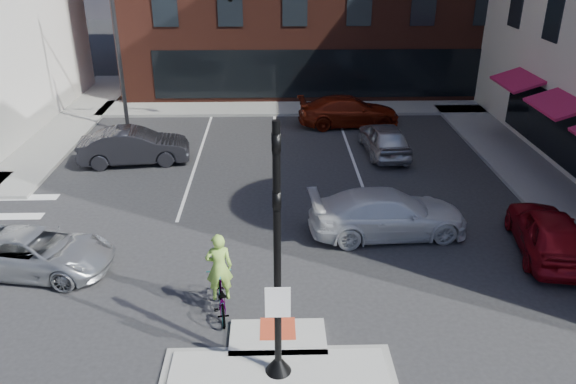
{
  "coord_description": "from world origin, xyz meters",
  "views": [
    {
      "loc": [
        -0.04,
        -9.58,
        9.24
      ],
      "look_at": [
        0.37,
        6.11,
        2.0
      ],
      "focal_mm": 35.0,
      "sensor_mm": 36.0,
      "label": 1
    }
  ],
  "objects_px": {
    "bg_car_red": "(349,111)",
    "bg_car_dark": "(134,146)",
    "white_pickup": "(388,213)",
    "silver_suv": "(36,252)",
    "red_sedan": "(548,232)",
    "bg_car_silver": "(384,139)",
    "cyclist": "(220,287)"
  },
  "relations": [
    {
      "from": "bg_car_red",
      "to": "bg_car_dark",
      "type": "bearing_deg",
      "value": 112.62
    },
    {
      "from": "white_pickup",
      "to": "silver_suv",
      "type": "bearing_deg",
      "value": 95.54
    },
    {
      "from": "red_sedan",
      "to": "bg_car_dark",
      "type": "relative_size",
      "value": 0.94
    },
    {
      "from": "silver_suv",
      "to": "bg_car_silver",
      "type": "bearing_deg",
      "value": -42.48
    },
    {
      "from": "cyclist",
      "to": "silver_suv",
      "type": "bearing_deg",
      "value": -30.0
    },
    {
      "from": "silver_suv",
      "to": "red_sedan",
      "type": "xyz_separation_m",
      "value": [
        15.67,
        0.61,
        0.11
      ]
    },
    {
      "from": "white_pickup",
      "to": "cyclist",
      "type": "xyz_separation_m",
      "value": [
        -5.24,
        -4.2,
        0.03
      ]
    },
    {
      "from": "silver_suv",
      "to": "bg_car_red",
      "type": "height_order",
      "value": "bg_car_red"
    },
    {
      "from": "silver_suv",
      "to": "bg_car_red",
      "type": "bearing_deg",
      "value": -29.32
    },
    {
      "from": "cyclist",
      "to": "bg_car_red",
      "type": "bearing_deg",
      "value": -117.39
    },
    {
      "from": "white_pickup",
      "to": "bg_car_silver",
      "type": "xyz_separation_m",
      "value": [
        1.26,
        7.57,
        -0.03
      ]
    },
    {
      "from": "bg_car_red",
      "to": "silver_suv",
      "type": "bearing_deg",
      "value": 136.99
    },
    {
      "from": "white_pickup",
      "to": "cyclist",
      "type": "height_order",
      "value": "cyclist"
    },
    {
      "from": "white_pickup",
      "to": "bg_car_dark",
      "type": "relative_size",
      "value": 1.12
    },
    {
      "from": "silver_suv",
      "to": "bg_car_silver",
      "type": "distance_m",
      "value": 15.48
    },
    {
      "from": "red_sedan",
      "to": "bg_car_red",
      "type": "xyz_separation_m",
      "value": [
        -4.6,
        13.24,
        0.01
      ]
    },
    {
      "from": "silver_suv",
      "to": "cyclist",
      "type": "distance_m",
      "value": 6.08
    },
    {
      "from": "bg_car_red",
      "to": "white_pickup",
      "type": "bearing_deg",
      "value": 174.84
    },
    {
      "from": "silver_suv",
      "to": "white_pickup",
      "type": "relative_size",
      "value": 0.88
    },
    {
      "from": "white_pickup",
      "to": "bg_car_dark",
      "type": "height_order",
      "value": "bg_car_dark"
    },
    {
      "from": "red_sedan",
      "to": "bg_car_silver",
      "type": "relative_size",
      "value": 1.03
    },
    {
      "from": "white_pickup",
      "to": "bg_car_red",
      "type": "bearing_deg",
      "value": -5.63
    },
    {
      "from": "red_sedan",
      "to": "bg_car_silver",
      "type": "height_order",
      "value": "red_sedan"
    },
    {
      "from": "silver_suv",
      "to": "cyclist",
      "type": "bearing_deg",
      "value": -101.89
    },
    {
      "from": "silver_suv",
      "to": "white_pickup",
      "type": "distance_m",
      "value": 11.09
    },
    {
      "from": "red_sedan",
      "to": "cyclist",
      "type": "relative_size",
      "value": 1.87
    },
    {
      "from": "white_pickup",
      "to": "bg_car_dark",
      "type": "distance_m",
      "value": 11.97
    },
    {
      "from": "white_pickup",
      "to": "cyclist",
      "type": "relative_size",
      "value": 2.23
    },
    {
      "from": "silver_suv",
      "to": "cyclist",
      "type": "xyz_separation_m",
      "value": [
        5.67,
        -2.2,
        0.15
      ]
    },
    {
      "from": "bg_car_dark",
      "to": "bg_car_silver",
      "type": "bearing_deg",
      "value": -93.04
    },
    {
      "from": "bg_car_silver",
      "to": "cyclist",
      "type": "bearing_deg",
      "value": 57.26
    },
    {
      "from": "bg_car_dark",
      "to": "red_sedan",
      "type": "bearing_deg",
      "value": -126.36
    }
  ]
}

